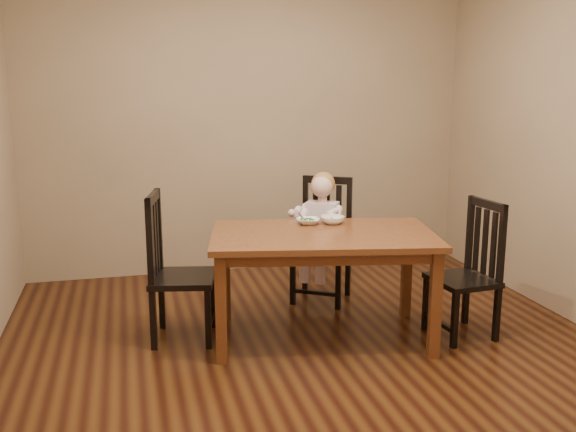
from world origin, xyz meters
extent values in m
cube|color=#49270F|center=(0.00, 0.00, 0.00)|extent=(4.00, 4.00, 0.01)
cube|color=#927A5C|center=(0.00, 2.00, 1.35)|extent=(4.00, 0.01, 2.70)
cube|color=#927A5C|center=(0.00, -2.00, 1.35)|extent=(4.00, 0.01, 2.70)
cube|color=#502412|center=(0.14, 0.23, 0.72)|extent=(1.61, 1.14, 0.04)
cube|color=#502412|center=(0.14, 0.23, 0.66)|extent=(1.47, 1.01, 0.08)
cube|color=#502412|center=(-0.58, -0.01, 0.35)|extent=(0.08, 0.08, 0.70)
cube|color=#502412|center=(0.73, -0.26, 0.35)|extent=(0.08, 0.08, 0.70)
cube|color=#502412|center=(-0.44, 0.73, 0.35)|extent=(0.08, 0.08, 0.70)
cube|color=#502412|center=(0.87, 0.48, 0.35)|extent=(0.08, 0.08, 0.70)
cube|color=black|center=(0.36, 0.96, 0.41)|extent=(0.57, 0.56, 0.04)
cube|color=black|center=(0.60, 1.01, 0.20)|extent=(0.05, 0.05, 0.39)
cube|color=black|center=(0.30, 1.21, 0.20)|extent=(0.05, 0.05, 0.39)
cube|color=black|center=(0.42, 0.72, 0.20)|extent=(0.05, 0.05, 0.39)
cube|color=black|center=(0.11, 0.91, 0.20)|extent=(0.05, 0.05, 0.39)
cube|color=black|center=(0.60, 1.01, 0.70)|extent=(0.05, 0.05, 0.55)
cube|color=black|center=(0.30, 1.21, 0.70)|extent=(0.05, 0.05, 0.55)
cube|color=black|center=(0.45, 1.11, 0.95)|extent=(0.36, 0.24, 0.06)
cube|color=black|center=(0.53, 1.06, 0.67)|extent=(0.05, 0.04, 0.47)
cube|color=black|center=(0.45, 1.11, 0.67)|extent=(0.05, 0.04, 0.47)
cube|color=black|center=(0.37, 1.16, 0.67)|extent=(0.05, 0.04, 0.47)
cube|color=black|center=(-0.77, 0.45, 0.42)|extent=(0.49, 0.51, 0.04)
cube|color=black|center=(-0.91, 0.67, 0.20)|extent=(0.05, 0.05, 0.40)
cube|color=black|center=(-0.98, 0.30, 0.20)|extent=(0.05, 0.05, 0.40)
cube|color=black|center=(-0.56, 0.60, 0.20)|extent=(0.05, 0.05, 0.40)
cube|color=black|center=(-0.64, 0.23, 0.20)|extent=(0.05, 0.05, 0.40)
cube|color=black|center=(-0.91, 0.67, 0.72)|extent=(0.05, 0.05, 0.56)
cube|color=black|center=(-0.98, 0.30, 0.72)|extent=(0.05, 0.05, 0.56)
cube|color=black|center=(-0.95, 0.49, 0.98)|extent=(0.12, 0.41, 0.06)
cube|color=black|center=(-0.93, 0.58, 0.69)|extent=(0.03, 0.05, 0.48)
cube|color=black|center=(-0.95, 0.49, 0.69)|extent=(0.03, 0.05, 0.48)
cube|color=black|center=(-0.96, 0.39, 0.69)|extent=(0.03, 0.05, 0.48)
cube|color=black|center=(1.07, 0.03, 0.40)|extent=(0.42, 0.44, 0.04)
cube|color=black|center=(1.26, -0.13, 0.19)|extent=(0.04, 0.04, 0.38)
cube|color=black|center=(1.22, 0.22, 0.19)|extent=(0.04, 0.04, 0.38)
cube|color=black|center=(0.93, -0.16, 0.19)|extent=(0.04, 0.04, 0.38)
cube|color=black|center=(0.89, 0.19, 0.19)|extent=(0.04, 0.04, 0.38)
cube|color=black|center=(1.26, -0.13, 0.68)|extent=(0.04, 0.04, 0.52)
cube|color=black|center=(1.22, 0.22, 0.68)|extent=(0.04, 0.04, 0.52)
cube|color=black|center=(1.24, 0.05, 0.91)|extent=(0.07, 0.39, 0.06)
cube|color=black|center=(1.25, -0.04, 0.65)|extent=(0.02, 0.04, 0.45)
cube|color=black|center=(1.24, 0.05, 0.65)|extent=(0.02, 0.04, 0.45)
cube|color=black|center=(1.23, 0.14, 0.65)|extent=(0.02, 0.04, 0.45)
imported|color=white|center=(0.12, 0.51, 0.76)|extent=(0.19, 0.19, 0.04)
imported|color=white|center=(0.29, 0.48, 0.76)|extent=(0.18, 0.18, 0.05)
cube|color=silver|center=(0.07, 0.50, 0.79)|extent=(0.04, 0.13, 0.05)
cube|color=silver|center=(0.07, 0.50, 0.77)|extent=(0.03, 0.04, 0.01)
camera|label=1|loc=(-1.10, -3.72, 1.73)|focal=40.00mm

